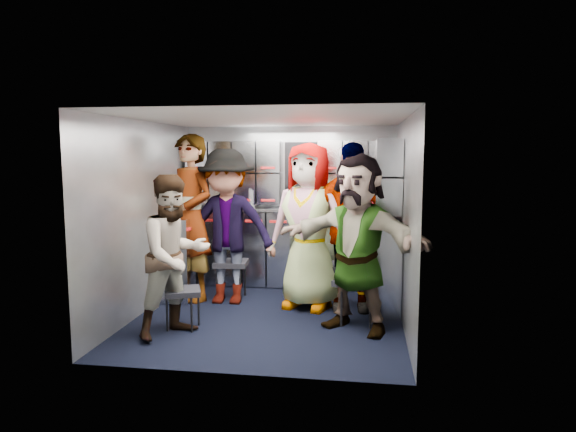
# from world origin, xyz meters

# --- Properties ---
(floor) EXTENTS (3.00, 3.00, 0.00)m
(floor) POSITION_xyz_m (0.00, 0.00, 0.00)
(floor) COLOR black
(floor) RESTS_ON ground
(wall_back) EXTENTS (2.80, 0.04, 2.10)m
(wall_back) POSITION_xyz_m (0.00, 1.50, 1.05)
(wall_back) COLOR gray
(wall_back) RESTS_ON ground
(wall_left) EXTENTS (0.04, 3.00, 2.10)m
(wall_left) POSITION_xyz_m (-1.40, 0.00, 1.05)
(wall_left) COLOR gray
(wall_left) RESTS_ON ground
(wall_right) EXTENTS (0.04, 3.00, 2.10)m
(wall_right) POSITION_xyz_m (1.40, 0.00, 1.05)
(wall_right) COLOR gray
(wall_right) RESTS_ON ground
(ceiling) EXTENTS (2.80, 3.00, 0.02)m
(ceiling) POSITION_xyz_m (0.00, 0.00, 2.10)
(ceiling) COLOR silver
(ceiling) RESTS_ON wall_back
(cart_bank_back) EXTENTS (2.68, 0.38, 0.99)m
(cart_bank_back) POSITION_xyz_m (0.00, 1.29, 0.49)
(cart_bank_back) COLOR #A3A8B4
(cart_bank_back) RESTS_ON ground
(cart_bank_left) EXTENTS (0.38, 0.76, 0.99)m
(cart_bank_left) POSITION_xyz_m (-1.19, 0.56, 0.49)
(cart_bank_left) COLOR #A3A8B4
(cart_bank_left) RESTS_ON ground
(counter) EXTENTS (2.68, 0.42, 0.03)m
(counter) POSITION_xyz_m (0.00, 1.29, 1.01)
(counter) COLOR #B4B7BC
(counter) RESTS_ON cart_bank_back
(locker_bank_back) EXTENTS (2.68, 0.28, 0.82)m
(locker_bank_back) POSITION_xyz_m (0.00, 1.35, 1.49)
(locker_bank_back) COLOR #A3A8B4
(locker_bank_back) RESTS_ON wall_back
(locker_bank_right) EXTENTS (0.28, 1.00, 0.82)m
(locker_bank_right) POSITION_xyz_m (1.25, 0.70, 1.49)
(locker_bank_right) COLOR #A3A8B4
(locker_bank_right) RESTS_ON wall_right
(right_cabinet) EXTENTS (0.28, 1.20, 1.00)m
(right_cabinet) POSITION_xyz_m (1.25, 0.60, 0.50)
(right_cabinet) COLOR #A3A8B4
(right_cabinet) RESTS_ON ground
(coffee_niche) EXTENTS (0.46, 0.16, 0.84)m
(coffee_niche) POSITION_xyz_m (0.18, 1.41, 1.47)
(coffee_niche) COLOR black
(coffee_niche) RESTS_ON wall_back
(red_latch_strip) EXTENTS (2.60, 0.02, 0.03)m
(red_latch_strip) POSITION_xyz_m (0.00, 1.09, 0.88)
(red_latch_strip) COLOR red
(red_latch_strip) RESTS_ON cart_bank_back
(jump_seat_near_left) EXTENTS (0.43, 0.42, 0.40)m
(jump_seat_near_left) POSITION_xyz_m (-0.79, -0.52, 0.36)
(jump_seat_near_left) COLOR black
(jump_seat_near_left) RESTS_ON ground
(jump_seat_mid_left) EXTENTS (0.42, 0.40, 0.46)m
(jump_seat_mid_left) POSITION_xyz_m (-0.59, 0.61, 0.40)
(jump_seat_mid_left) COLOR black
(jump_seat_mid_left) RESTS_ON ground
(jump_seat_center) EXTENTS (0.36, 0.34, 0.40)m
(jump_seat_center) POSITION_xyz_m (0.38, 0.57, 0.35)
(jump_seat_center) COLOR black
(jump_seat_center) RESTS_ON ground
(jump_seat_mid_right) EXTENTS (0.43, 0.41, 0.48)m
(jump_seat_mid_right) POSITION_xyz_m (0.83, 0.55, 0.42)
(jump_seat_mid_right) COLOR black
(jump_seat_mid_right) RESTS_ON ground
(jump_seat_near_right) EXTENTS (0.50, 0.49, 0.47)m
(jump_seat_near_right) POSITION_xyz_m (0.93, -0.13, 0.41)
(jump_seat_near_right) COLOR black
(jump_seat_near_right) RESTS_ON ground
(attendant_standing) EXTENTS (0.86, 0.79, 1.97)m
(attendant_standing) POSITION_xyz_m (-1.04, 0.50, 0.99)
(attendant_standing) COLOR black
(attendant_standing) RESTS_ON ground
(attendant_arc_a) EXTENTS (0.92, 0.95, 1.55)m
(attendant_arc_a) POSITION_xyz_m (-0.79, -0.70, 0.77)
(attendant_arc_a) COLOR black
(attendant_arc_a) RESTS_ON ground
(attendant_arc_b) EXTENTS (1.17, 0.68, 1.80)m
(attendant_arc_b) POSITION_xyz_m (-0.59, 0.43, 0.90)
(attendant_arc_b) COLOR black
(attendant_arc_b) RESTS_ON ground
(attendant_arc_c) EXTENTS (1.04, 0.83, 1.86)m
(attendant_arc_c) POSITION_xyz_m (0.38, 0.39, 0.93)
(attendant_arc_c) COLOR black
(attendant_arc_c) RESTS_ON ground
(attendant_arc_d) EXTENTS (1.15, 0.62, 1.87)m
(attendant_arc_d) POSITION_xyz_m (0.83, 0.37, 0.93)
(attendant_arc_d) COLOR black
(attendant_arc_d) RESTS_ON ground
(attendant_arc_e) EXTENTS (1.68, 1.21, 1.75)m
(attendant_arc_e) POSITION_xyz_m (0.93, -0.31, 0.87)
(attendant_arc_e) COLOR black
(attendant_arc_e) RESTS_ON ground
(bottle_left) EXTENTS (0.07, 0.07, 0.24)m
(bottle_left) POSITION_xyz_m (-0.45, 1.24, 1.15)
(bottle_left) COLOR white
(bottle_left) RESTS_ON counter
(bottle_mid) EXTENTS (0.07, 0.07, 0.26)m
(bottle_mid) POSITION_xyz_m (-0.48, 1.24, 1.16)
(bottle_mid) COLOR white
(bottle_mid) RESTS_ON counter
(bottle_right) EXTENTS (0.06, 0.06, 0.26)m
(bottle_right) POSITION_xyz_m (0.97, 1.24, 1.16)
(bottle_right) COLOR white
(bottle_right) RESTS_ON counter
(cup_left) EXTENTS (0.09, 0.09, 0.10)m
(cup_left) POSITION_xyz_m (-0.77, 1.23, 1.08)
(cup_left) COLOR #C7B58C
(cup_left) RESTS_ON counter
(cup_right) EXTENTS (0.08, 0.08, 0.11)m
(cup_right) POSITION_xyz_m (0.94, 1.23, 1.08)
(cup_right) COLOR #C7B58C
(cup_right) RESTS_ON counter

